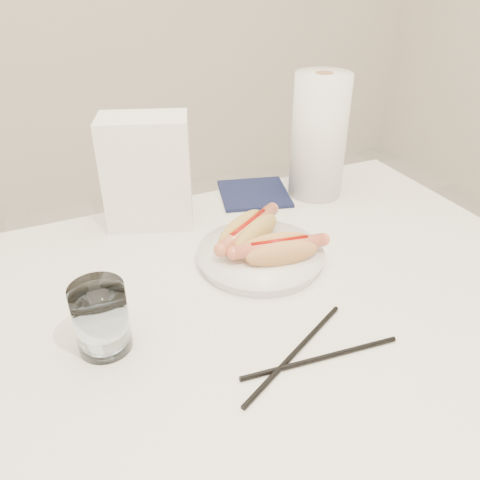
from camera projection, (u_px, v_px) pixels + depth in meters
name	position (u px, v px, depth m)	size (l,w,h in m)	color
table	(233.00, 330.00, 0.84)	(1.20, 0.80, 0.75)	white
plate	(260.00, 257.00, 0.91)	(0.23, 0.23, 0.02)	white
hotdog_left	(248.00, 231.00, 0.92)	(0.16, 0.14, 0.05)	tan
hotdog_right	(279.00, 249.00, 0.87)	(0.17, 0.09, 0.05)	#E29D58
water_glass	(101.00, 318.00, 0.70)	(0.08, 0.08, 0.11)	white
chopstick_near	(295.00, 352.00, 0.71)	(0.01, 0.01, 0.25)	black
chopstick_far	(321.00, 358.00, 0.70)	(0.01, 0.01, 0.24)	black
napkin_box	(147.00, 172.00, 0.98)	(0.17, 0.09, 0.23)	white
navy_napkin	(254.00, 194.00, 1.14)	(0.15, 0.15, 0.01)	#12193B
paper_towel_roll	(319.00, 137.00, 1.09)	(0.12, 0.12, 0.27)	white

